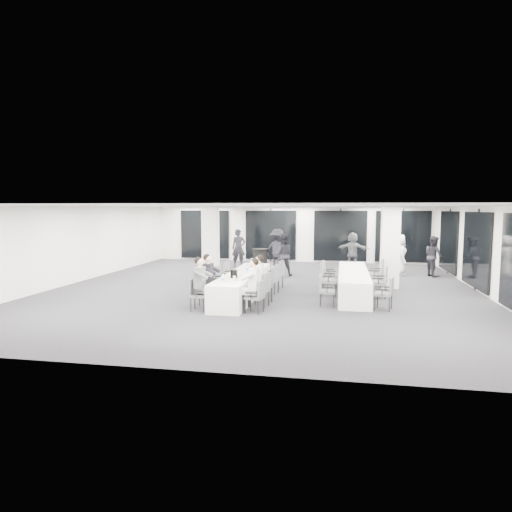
{
  "coord_description": "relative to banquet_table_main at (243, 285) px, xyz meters",
  "views": [
    {
      "loc": [
        2.55,
        -15.08,
        2.72
      ],
      "look_at": [
        -0.24,
        -0.2,
        1.13
      ],
      "focal_mm": 32.0,
      "sensor_mm": 36.0,
      "label": 1
    }
  ],
  "objects": [
    {
      "name": "chair_main_left_near",
      "position": [
        -0.83,
        -2.02,
        0.11
      ],
      "size": [
        0.44,
        0.49,
        0.86
      ],
      "rotation": [
        0.0,
        0.0,
        -1.55
      ],
      "color": "#4C4F53",
      "rests_on": "floor"
    },
    {
      "name": "chair_side_right_far",
      "position": [
        4.18,
        2.17,
        0.21
      ],
      "size": [
        0.59,
        0.63,
        1.02
      ],
      "rotation": [
        0.0,
        0.0,
        1.4
      ],
      "color": "#4C4F53",
      "rests_on": "floor"
    },
    {
      "name": "standing_guest_g",
      "position": [
        -2.81,
        6.59,
        0.49
      ],
      "size": [
        0.81,
        0.78,
        1.72
      ],
      "primitive_type": "imported",
      "rotation": [
        0.0,
        0.0,
        -0.66
      ],
      "color": "black",
      "rests_on": "floor"
    },
    {
      "name": "plate_b",
      "position": [
        0.13,
        -1.48,
        0.39
      ],
      "size": [
        0.21,
        0.21,
        0.03
      ],
      "color": "white",
      "rests_on": "banquet_table_main"
    },
    {
      "name": "chair_side_left_far",
      "position": [
        2.51,
        2.14,
        0.15
      ],
      "size": [
        0.54,
        0.57,
        0.93
      ],
      "rotation": [
        0.0,
        0.0,
        -1.41
      ],
      "color": "#4C4F53",
      "rests_on": "floor"
    },
    {
      "name": "water_bottle_c",
      "position": [
        -0.07,
        1.82,
        0.5
      ],
      "size": [
        0.08,
        0.08,
        0.25
      ],
      "primitive_type": "cylinder",
      "color": "silver",
      "rests_on": "banquet_table_main"
    },
    {
      "name": "chair_side_left_mid",
      "position": [
        2.5,
        0.64,
        0.21
      ],
      "size": [
        0.53,
        0.59,
        1.02
      ],
      "rotation": [
        0.0,
        0.0,
        -1.61
      ],
      "color": "#4C4F53",
      "rests_on": "floor"
    },
    {
      "name": "column_left",
      "position": [
        -2.41,
        4.78,
        1.02
      ],
      "size": [
        0.6,
        0.6,
        2.8
      ],
      "primitive_type": "cube",
      "color": "silver",
      "rests_on": "floor"
    },
    {
      "name": "chair_main_left_second",
      "position": [
        -0.83,
        -1.23,
        0.14
      ],
      "size": [
        0.47,
        0.53,
        0.91
      ],
      "rotation": [
        0.0,
        0.0,
        -1.54
      ],
      "color": "#4C4F53",
      "rests_on": "floor"
    },
    {
      "name": "standing_guest_h",
      "position": [
        6.59,
        5.59,
        0.55
      ],
      "size": [
        0.8,
        1.02,
        1.84
      ],
      "primitive_type": "imported",
      "rotation": [
        0.0,
        0.0,
        1.9
      ],
      "color": "black",
      "rests_on": "floor"
    },
    {
      "name": "banquet_table_main",
      "position": [
        0.0,
        0.0,
        0.0
      ],
      "size": [
        0.9,
        5.0,
        0.75
      ],
      "primitive_type": "cube",
      "color": "silver",
      "rests_on": "floor"
    },
    {
      "name": "plate_a",
      "position": [
        -0.04,
        -1.74,
        0.39
      ],
      "size": [
        0.2,
        0.2,
        0.03
      ],
      "color": "white",
      "rests_on": "banquet_table_main"
    },
    {
      "name": "chair_main_right_near",
      "position": [
        0.82,
        -2.04,
        0.12
      ],
      "size": [
        0.52,
        0.55,
        0.86
      ],
      "rotation": [
        0.0,
        0.0,
        1.35
      ],
      "color": "#4C4F53",
      "rests_on": "floor"
    },
    {
      "name": "chair_main_right_mid",
      "position": [
        0.84,
        -0.41,
        0.2
      ],
      "size": [
        0.58,
        0.62,
        1.01
      ],
      "rotation": [
        0.0,
        0.0,
        1.73
      ],
      "color": "#4C4F53",
      "rests_on": "floor"
    },
    {
      "name": "chair_side_right_near",
      "position": [
        4.17,
        -1.02,
        0.13
      ],
      "size": [
        0.55,
        0.57,
        0.89
      ],
      "rotation": [
        0.0,
        0.0,
        1.32
      ],
      "color": "#4C4F53",
      "rests_on": "floor"
    },
    {
      "name": "seated_guest_c",
      "position": [
        0.67,
        -2.02,
        0.44
      ],
      "size": [
        0.5,
        0.38,
        1.44
      ],
      "rotation": [
        0.0,
        0.0,
        1.57
      ],
      "color": "silver",
      "rests_on": "floor"
    },
    {
      "name": "column_right",
      "position": [
        4.59,
        2.58,
        1.02
      ],
      "size": [
        0.6,
        0.6,
        2.8
      ],
      "primitive_type": "cube",
      "color": "silver",
      "rests_on": "floor"
    },
    {
      "name": "standing_guest_b",
      "position": [
        0.63,
        4.61,
        0.59
      ],
      "size": [
        1.03,
        0.74,
        1.93
      ],
      "primitive_type": "imported",
      "rotation": [
        0.0,
        0.0,
        3.34
      ],
      "color": "black",
      "rests_on": "floor"
    },
    {
      "name": "banquet_table_side",
      "position": [
        3.34,
        1.12,
        0.0
      ],
      "size": [
        0.9,
        5.0,
        0.75
      ],
      "primitive_type": "cube",
      "color": "silver",
      "rests_on": "floor"
    },
    {
      "name": "chair_main_left_far",
      "position": [
        -0.82,
        1.71,
        0.12
      ],
      "size": [
        0.53,
        0.56,
        0.87
      ],
      "rotation": [
        0.0,
        0.0,
        -1.82
      ],
      "color": "#4C4F53",
      "rests_on": "floor"
    },
    {
      "name": "standing_guest_a",
      "position": [
        -1.71,
        6.97,
        0.62
      ],
      "size": [
        0.9,
        0.82,
        1.99
      ],
      "primitive_type": "imported",
      "rotation": [
        0.0,
        0.0,
        0.39
      ],
      "color": "black",
      "rests_on": "floor"
    },
    {
      "name": "standing_guest_f",
      "position": [
        3.48,
        8.0,
        0.54
      ],
      "size": [
        1.8,
        1.17,
        1.83
      ],
      "primitive_type": "imported",
      "rotation": [
        0.0,
        0.0,
        2.8
      ],
      "color": "#525459",
      "rests_on": "floor"
    },
    {
      "name": "chair_side_right_mid",
      "position": [
        4.18,
        0.66,
        0.18
      ],
      "size": [
        0.54,
        0.59,
        0.97
      ],
      "rotation": [
        0.0,
        0.0,
        1.47
      ],
      "color": "#4C4F53",
      "rests_on": "floor"
    },
    {
      "name": "water_bottle_b",
      "position": [
        0.11,
        0.17,
        0.49
      ],
      "size": [
        0.07,
        0.07,
        0.23
      ],
      "primitive_type": "cylinder",
      "color": "silver",
      "rests_on": "banquet_table_main"
    },
    {
      "name": "standing_guest_c",
      "position": [
        0.25,
        5.88,
        0.66
      ],
      "size": [
        1.5,
        1.11,
        2.07
      ],
      "primitive_type": "imported",
      "rotation": [
        0.0,
        0.0,
        2.79
      ],
      "color": "black",
      "rests_on": "floor"
    },
    {
      "name": "chair_main_left_fourth",
      "position": [
        -0.83,
        0.6,
        0.13
      ],
      "size": [
        0.5,
        0.54,
        0.88
      ],
      "rotation": [
        0.0,
        0.0,
        -1.7
      ],
      "color": "#4C4F53",
      "rests_on": "floor"
    },
    {
      "name": "plate_c",
      "position": [
        0.12,
        -0.74,
        0.39
      ],
      "size": [
        0.22,
        0.22,
        0.03
      ],
      "color": "white",
      "rests_on": "banquet_table_main"
    },
    {
      "name": "cocktail_table",
      "position": [
        -0.49,
        5.76,
        0.12
      ],
      "size": [
        0.7,
        0.7,
        0.98
      ],
      "color": "black",
      "rests_on": "floor"
    },
    {
      "name": "chair_main_left_mid",
      "position": [
        -0.83,
        -0.23,
        0.17
      ],
      "size": [
        0.52,
        0.57,
        0.95
      ],
      "rotation": [
        0.0,
        0.0,
        -1.65
      ],
      "color": "#4C4F53",
      "rests_on": "floor"
    },
    {
      "name": "seated_guest_d",
      "position": [
        0.67,
        -1.26,
        0.44
      ],
      "size": [
        0.5,
        0.38,
        1.44
      ],
      "rotation": [
        0.0,
        0.0,
        1.57
      ],
      "color": "silver",
      "rests_on": "floor"
    },
    {
      "name": "standing_guest_e",
      "position": [
        5.29,
        5.72,
        0.57
      ],
      "size": [
        0.72,
        1.0,
        1.88
      ],
      "primitive_type": "imported",
      "rotation": [
        0.0,
        0.0,
        1.77
      ],
      "color": "silver",
      "rests_on": "floor"
    },
    {
      "name": "seated_guest_b",
      "position": [
        -0.67,
        -1.23,
        0.44
      ],
      "size": [
        0.5,
        0.38,
        1.44
      ],
      "rotation": [
        0.0,
        0.0,
        -1.57
      ],
      "color": "black",
      "rests_on": "floor"
    },
    {
      "name": "ice_bucket_far",
      "position": [
        0.09,
        1.37,
        0.51
      ],
      "size": [
        0.23,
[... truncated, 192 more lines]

